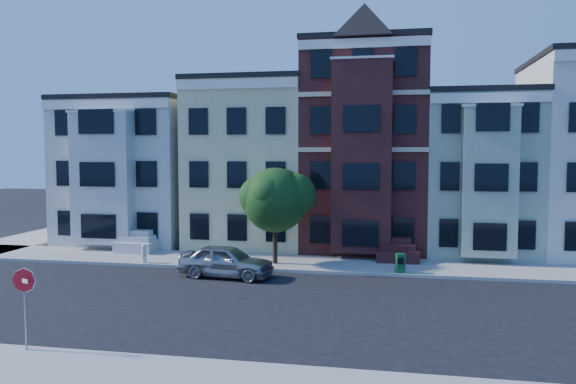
% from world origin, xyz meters
% --- Properties ---
extents(ground, '(120.00, 120.00, 0.00)m').
position_xyz_m(ground, '(0.00, 0.00, 0.00)').
color(ground, black).
extents(far_sidewalk, '(60.00, 4.00, 0.15)m').
position_xyz_m(far_sidewalk, '(0.00, 8.00, 0.07)').
color(far_sidewalk, '#9E9B93').
rests_on(far_sidewalk, ground).
extents(house_white, '(8.00, 9.00, 9.00)m').
position_xyz_m(house_white, '(-15.00, 14.50, 4.50)').
color(house_white, silver).
rests_on(house_white, ground).
extents(house_yellow, '(7.00, 9.00, 10.00)m').
position_xyz_m(house_yellow, '(-7.00, 14.50, 5.00)').
color(house_yellow, beige).
rests_on(house_yellow, ground).
extents(house_brown, '(7.00, 9.00, 12.00)m').
position_xyz_m(house_brown, '(0.00, 14.50, 6.00)').
color(house_brown, '#431817').
rests_on(house_brown, ground).
extents(house_green, '(6.00, 9.00, 9.00)m').
position_xyz_m(house_green, '(6.50, 14.50, 4.50)').
color(house_green, '#A1B096').
rests_on(house_green, ground).
extents(street_tree, '(6.30, 6.30, 6.09)m').
position_xyz_m(street_tree, '(-4.25, 7.41, 3.20)').
color(street_tree, '#225319').
rests_on(street_tree, far_sidewalk).
extents(parked_car, '(4.68, 2.35, 1.53)m').
position_xyz_m(parked_car, '(-5.98, 4.49, 0.77)').
color(parked_car, '#93969A').
rests_on(parked_car, ground).
extents(newspaper_box, '(0.49, 0.46, 0.91)m').
position_xyz_m(newspaper_box, '(2.07, 6.33, 0.61)').
color(newspaper_box, '#1C5E2E').
rests_on(newspaper_box, far_sidewalk).
extents(fire_hydrant, '(0.35, 0.35, 0.77)m').
position_xyz_m(fire_hydrant, '(-10.95, 6.30, 0.54)').
color(fire_hydrant, silver).
rests_on(fire_hydrant, far_sidewalk).
extents(stop_sign, '(0.73, 0.37, 2.71)m').
position_xyz_m(stop_sign, '(-8.70, -6.30, 1.51)').
color(stop_sign, '#B3111B').
rests_on(stop_sign, near_sidewalk).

